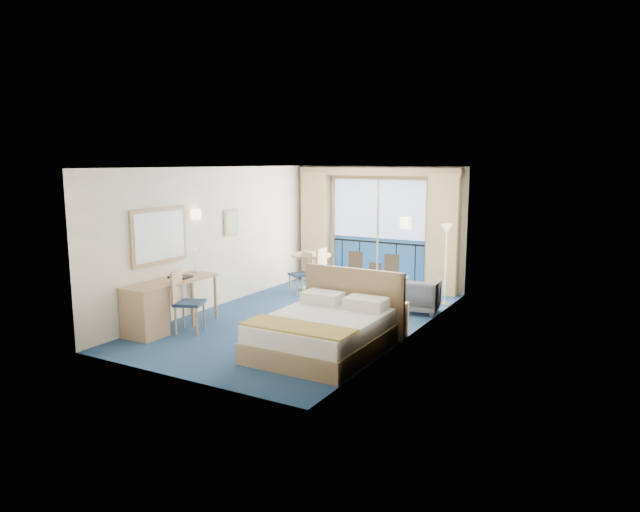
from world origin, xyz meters
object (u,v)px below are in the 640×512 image
at_px(desk_chair, 184,298).
at_px(bed, 324,331).
at_px(table_chair_a, 326,269).
at_px(round_table, 311,263).
at_px(nightstand, 392,320).
at_px(table_chair_b, 303,270).
at_px(desk, 150,308).
at_px(floor_lamp, 446,244).
at_px(armchair, 421,296).

bearing_deg(desk_chair, bed, -106.22).
relative_size(bed, desk_chair, 2.03).
height_order(desk_chair, table_chair_a, desk_chair).
xyz_separation_m(bed, table_chair_a, (-1.77, 3.28, 0.24)).
bearing_deg(round_table, desk_chair, -92.93).
distance_m(bed, nightstand, 1.31).
bearing_deg(table_chair_b, desk, -71.61).
bearing_deg(floor_lamp, table_chair_b, -169.14).
height_order(nightstand, armchair, armchair).
bearing_deg(bed, table_chair_b, 126.00).
height_order(floor_lamp, table_chair_b, floor_lamp).
bearing_deg(table_chair_b, table_chair_a, 50.22).
bearing_deg(bed, table_chair_a, 118.38).
distance_m(armchair, desk_chair, 4.33).
bearing_deg(nightstand, desk, -152.05).
xyz_separation_m(armchair, desk_chair, (-2.97, -3.13, 0.26)).
bearing_deg(nightstand, table_chair_b, 145.96).
height_order(armchair, desk, desk).
bearing_deg(desk, table_chair_b, 80.57).
xyz_separation_m(round_table, table_chair_a, (0.53, -0.25, -0.05)).
xyz_separation_m(desk_chair, table_chair_a, (0.73, 3.55, -0.03)).
relative_size(armchair, round_table, 0.79).
relative_size(armchair, desk_chair, 0.68).
height_order(armchair, table_chair_a, table_chair_a).
xyz_separation_m(nightstand, table_chair_a, (-2.36, 2.11, 0.27)).
xyz_separation_m(nightstand, desk, (-3.45, -1.83, 0.18)).
relative_size(nightstand, floor_lamp, 0.35).
height_order(bed, floor_lamp, floor_lamp).
distance_m(floor_lamp, desk, 5.64).
xyz_separation_m(bed, floor_lamp, (0.69, 3.65, 0.91)).
distance_m(bed, armchair, 2.90).
distance_m(bed, desk, 2.94).
xyz_separation_m(floor_lamp, table_chair_a, (-2.47, -0.37, -0.66)).
height_order(floor_lamp, round_table, floor_lamp).
bearing_deg(armchair, nightstand, 85.81).
bearing_deg(desk_chair, table_chair_b, -26.77).
bearing_deg(desk, desk_chair, 47.07).
relative_size(nightstand, desk_chair, 0.54).
bearing_deg(floor_lamp, armchair, -105.67).
height_order(bed, desk_chair, bed).
relative_size(table_chair_a, table_chair_b, 1.10).
bearing_deg(table_chair_b, round_table, 125.77).
distance_m(nightstand, round_table, 3.75).
bearing_deg(desk, nightstand, 27.95).
height_order(desk, table_chair_a, table_chair_a).
bearing_deg(nightstand, table_chair_a, 138.27).
xyz_separation_m(nightstand, desk_chair, (-3.09, -1.44, 0.30)).
distance_m(nightstand, floor_lamp, 2.65).
distance_m(desk, table_chair_b, 3.80).
distance_m(floor_lamp, round_table, 3.06).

